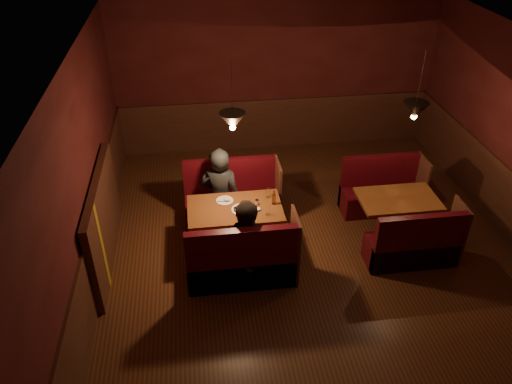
{
  "coord_description": "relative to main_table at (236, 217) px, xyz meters",
  "views": [
    {
      "loc": [
        -1.57,
        -5.34,
        4.75
      ],
      "look_at": [
        -0.8,
        0.4,
        0.95
      ],
      "focal_mm": 35.0,
      "sensor_mm": 36.0,
      "label": 1
    }
  ],
  "objects": [
    {
      "name": "second_bench_far",
      "position": [
        2.43,
        0.7,
        -0.26
      ],
      "size": [
        1.28,
        0.48,
        0.92
      ],
      "color": "#39090F",
      "rests_on": "ground"
    },
    {
      "name": "main_bench_near",
      "position": [
        0.02,
        -0.76,
        -0.23
      ],
      "size": [
        1.46,
        0.52,
        1.0
      ],
      "color": "#39090F",
      "rests_on": "ground"
    },
    {
      "name": "second_bench_near",
      "position": [
        2.43,
        -0.69,
        -0.26
      ],
      "size": [
        1.28,
        0.48,
        0.92
      ],
      "color": "#39090F",
      "rests_on": "ground"
    },
    {
      "name": "main_table",
      "position": [
        0.0,
        0.0,
        0.0
      ],
      "size": [
        1.33,
        0.81,
        0.93
      ],
      "color": "brown",
      "rests_on": "ground"
    },
    {
      "name": "room",
      "position": [
        0.81,
        -0.36,
        0.5
      ],
      "size": [
        6.02,
        7.02,
        2.92
      ],
      "color": "#4C210E",
      "rests_on": "ground"
    },
    {
      "name": "second_table",
      "position": [
        2.4,
        0.01,
        -0.06
      ],
      "size": [
        1.16,
        0.74,
        0.66
      ],
      "color": "brown",
      "rests_on": "ground"
    },
    {
      "name": "diner_a",
      "position": [
        -0.18,
        0.56,
        0.31
      ],
      "size": [
        0.71,
        0.55,
        1.71
      ],
      "primitive_type": "imported",
      "rotation": [
        0.0,
        0.0,
        2.88
      ],
      "color": "black",
      "rests_on": "ground"
    },
    {
      "name": "diner_b",
      "position": [
        0.12,
        -0.66,
        0.23
      ],
      "size": [
        0.9,
        0.8,
        1.56
      ],
      "primitive_type": "imported",
      "rotation": [
        0.0,
        0.0,
        0.31
      ],
      "color": "black",
      "rests_on": "ground"
    },
    {
      "name": "main_bench_far",
      "position": [
        0.02,
        0.75,
        -0.23
      ],
      "size": [
        1.46,
        0.52,
        1.0
      ],
      "color": "#39090F",
      "rests_on": "ground"
    }
  ]
}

